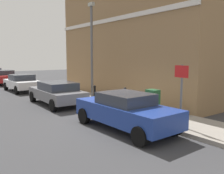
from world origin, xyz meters
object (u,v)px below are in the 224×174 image
at_px(bollard_near_cabinet, 125,97).
at_px(lamppost, 92,47).
at_px(car_red, 4,77).
at_px(bollard_far_kerb, 95,94).
at_px(street_sign, 181,86).
at_px(car_white, 22,82).
at_px(car_grey, 57,92).
at_px(car_blue, 125,110).
at_px(utility_cabinet, 153,103).

height_order(bollard_near_cabinet, lamppost, lamppost).
bearing_deg(car_red, bollard_far_kerb, -176.03).
xyz_separation_m(bollard_near_cabinet, bollard_far_kerb, (-0.77, 1.67, 0.00)).
height_order(street_sign, lamppost, lamppost).
distance_m(car_red, bollard_near_cabinet, 16.44).
height_order(bollard_near_cabinet, bollard_far_kerb, same).
bearing_deg(car_white, car_red, -0.98).
bearing_deg(car_white, street_sign, -174.78).
distance_m(bollard_near_cabinet, bollard_far_kerb, 1.84).
bearing_deg(car_red, car_white, 178.73).
distance_m(car_grey, car_red, 12.84).
distance_m(car_white, bollard_near_cabinet, 10.48).
relative_size(car_blue, lamppost, 0.77).
bearing_deg(bollard_near_cabinet, car_red, 97.60).
relative_size(car_grey, utility_cabinet, 3.84).
relative_size(car_red, utility_cabinet, 3.76).
bearing_deg(utility_cabinet, bollard_near_cabinet, 87.18).
relative_size(bollard_near_cabinet, street_sign, 0.45).
height_order(car_blue, car_white, car_blue).
relative_size(utility_cabinet, street_sign, 0.50).
bearing_deg(lamppost, car_red, 98.87).
distance_m(car_grey, street_sign, 7.57).
bearing_deg(street_sign, utility_cabinet, 76.29).
height_order(car_grey, lamppost, lamppost).
relative_size(car_grey, bollard_near_cabinet, 4.25).
bearing_deg(car_blue, lamppost, -21.00).
bearing_deg(bollard_far_kerb, street_sign, -87.76).
xyz_separation_m(car_grey, lamppost, (2.09, -0.45, 2.59)).
relative_size(car_white, bollard_far_kerb, 3.95).
relative_size(car_grey, car_white, 1.08).
bearing_deg(utility_cabinet, bollard_far_kerb, 100.22).
relative_size(car_white, street_sign, 1.78).
xyz_separation_m(car_grey, bollard_near_cabinet, (2.19, -3.46, -0.00)).
distance_m(car_grey, utility_cabinet, 5.87).
relative_size(street_sign, lamppost, 0.40).
height_order(car_white, utility_cabinet, car_white).
xyz_separation_m(car_blue, lamppost, (1.99, 5.55, 2.57)).
xyz_separation_m(car_white, bollard_near_cabinet, (2.15, -10.26, 0.01)).
height_order(car_white, bollard_far_kerb, car_white).
bearing_deg(car_blue, car_grey, -0.32).
bearing_deg(car_red, car_grey, 178.42).
relative_size(utility_cabinet, lamppost, 0.20).
xyz_separation_m(car_blue, car_grey, (-0.09, 6.00, -0.02)).
distance_m(car_white, utility_cabinet, 12.46).
height_order(car_grey, car_red, car_red).
relative_size(car_grey, car_red, 1.02).
bearing_deg(bollard_far_kerb, bollard_near_cabinet, -65.35).
height_order(car_white, street_sign, street_sign).
relative_size(car_red, lamppost, 0.75).
bearing_deg(car_blue, utility_cabinet, -76.88).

